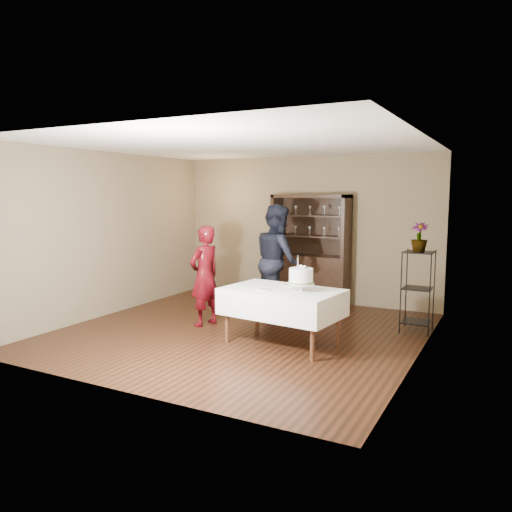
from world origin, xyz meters
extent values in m
plane|color=black|center=(0.00, 0.00, 0.00)|extent=(5.00, 5.00, 0.00)
plane|color=white|center=(0.00, 0.00, 2.70)|extent=(5.00, 5.00, 0.00)
cube|color=#716449|center=(0.00, 2.50, 1.35)|extent=(5.00, 0.02, 2.70)
cube|color=#716449|center=(-2.50, 0.00, 1.35)|extent=(0.02, 5.00, 2.70)
cube|color=#716449|center=(2.50, 0.00, 1.35)|extent=(0.02, 5.00, 2.70)
cube|color=black|center=(0.20, 2.24, 0.45)|extent=(1.40, 0.48, 0.90)
cube|color=black|center=(0.20, 2.46, 1.45)|extent=(1.40, 0.03, 1.10)
cube|color=black|center=(0.20, 2.24, 1.97)|extent=(1.40, 0.48, 0.06)
cube|color=black|center=(0.20, 2.24, 1.25)|extent=(1.28, 0.42, 0.02)
cube|color=black|center=(0.20, 2.24, 1.62)|extent=(1.28, 0.42, 0.02)
cylinder|color=black|center=(2.08, 1.00, 0.60)|extent=(0.02, 0.02, 1.20)
cylinder|color=black|center=(2.48, 1.00, 0.60)|extent=(0.02, 0.02, 1.20)
cylinder|color=black|center=(2.08, 1.40, 0.60)|extent=(0.02, 0.02, 1.20)
cylinder|color=black|center=(2.48, 1.40, 0.60)|extent=(0.02, 0.02, 1.20)
cube|color=black|center=(2.28, 1.20, 0.15)|extent=(0.40, 0.40, 0.02)
cube|color=black|center=(2.28, 1.20, 0.65)|extent=(0.40, 0.40, 0.01)
cube|color=black|center=(2.28, 1.20, 1.18)|extent=(0.40, 0.40, 0.02)
cube|color=silver|center=(0.79, -0.29, 0.59)|extent=(1.63, 1.11, 0.35)
cylinder|color=#48291A|center=(0.10, -0.57, 0.36)|extent=(0.06, 0.06, 0.72)
cylinder|color=#48291A|center=(1.40, -0.73, 0.36)|extent=(0.06, 0.06, 0.72)
cylinder|color=#48291A|center=(0.19, 0.14, 0.36)|extent=(0.06, 0.06, 0.72)
cylinder|color=#48291A|center=(1.48, -0.01, 0.36)|extent=(0.06, 0.06, 0.72)
imported|color=#340408|center=(-0.68, 0.09, 0.77)|extent=(0.49, 0.63, 1.54)
imported|color=black|center=(0.05, 1.15, 0.93)|extent=(1.12, 1.14, 1.85)
cylinder|color=silver|center=(1.07, -0.32, 0.77)|extent=(0.19, 0.19, 0.01)
cylinder|color=silver|center=(1.07, -0.32, 0.81)|extent=(0.05, 0.05, 0.10)
cylinder|color=silver|center=(1.07, -0.32, 0.86)|extent=(0.35, 0.35, 0.01)
cylinder|color=#4E6F35|center=(1.07, -0.32, 0.88)|extent=(0.34, 0.34, 0.02)
cylinder|color=silver|center=(1.07, -0.32, 0.97)|extent=(0.33, 0.33, 0.19)
sphere|color=#5A77C1|center=(1.10, -0.32, 1.08)|extent=(0.02, 0.02, 0.02)
cube|color=white|center=(1.04, -0.34, 1.13)|extent=(0.02, 0.02, 0.13)
cube|color=black|center=(1.04, -0.34, 1.21)|extent=(0.02, 0.02, 0.05)
cylinder|color=silver|center=(0.62, -0.47, 0.77)|extent=(0.23, 0.23, 0.01)
cylinder|color=silver|center=(0.80, -0.04, 0.77)|extent=(0.25, 0.25, 0.01)
imported|color=#4E6F35|center=(2.28, 1.17, 1.40)|extent=(0.25, 0.25, 0.42)
camera|label=1|loc=(3.50, -6.21, 2.02)|focal=35.00mm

